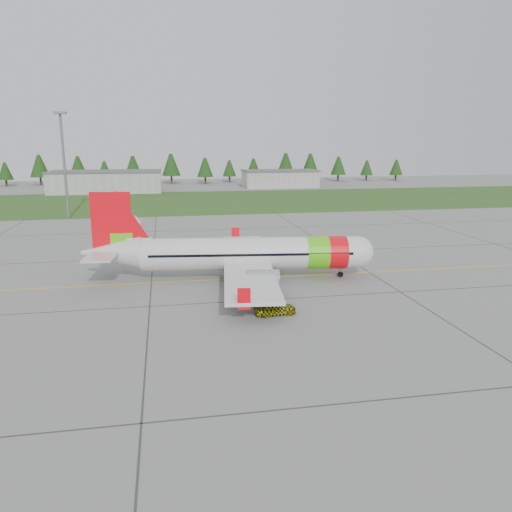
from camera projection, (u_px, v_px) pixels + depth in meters
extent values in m
plane|color=gray|center=(305.00, 298.00, 48.94)|extent=(320.00, 320.00, 0.00)
cylinder|color=silver|center=(251.00, 254.00, 55.12)|extent=(24.17, 6.40, 3.59)
sphere|color=silver|center=(357.00, 252.00, 55.86)|extent=(3.59, 3.59, 3.59)
cone|color=silver|center=(112.00, 253.00, 54.10)|extent=(6.82, 4.33, 3.59)
cube|color=black|center=(360.00, 249.00, 55.80)|extent=(1.75, 2.55, 0.52)
cylinder|color=#56D810|center=(317.00, 253.00, 55.57)|extent=(2.81, 3.93, 3.67)
cylinder|color=#F50813|center=(336.00, 252.00, 55.71)|extent=(2.44, 3.88, 3.67)
cube|color=silver|center=(247.00, 262.00, 55.31)|extent=(8.52, 29.82, 0.33)
cube|color=#F50813|center=(235.00, 234.00, 69.36)|extent=(1.12, 0.30, 1.84)
cube|color=#F50813|center=(244.00, 299.00, 40.92)|extent=(1.12, 0.30, 1.84)
cylinder|color=gray|center=(256.00, 256.00, 60.43)|extent=(3.52, 2.31, 1.93)
cylinder|color=gray|center=(263.00, 279.00, 50.60)|extent=(3.52, 2.31, 1.93)
cube|color=#F50813|center=(111.00, 225.00, 53.42)|extent=(4.24, 0.83, 6.99)
cube|color=#56D810|center=(122.00, 243.00, 53.93)|extent=(2.42, 0.67, 2.21)
cube|color=silver|center=(107.00, 251.00, 54.02)|extent=(4.18, 10.85, 0.20)
cylinder|color=slate|center=(341.00, 271.00, 56.24)|extent=(0.17, 0.17, 1.29)
cylinder|color=black|center=(340.00, 274.00, 56.32)|extent=(0.65, 0.33, 0.63)
cylinder|color=slate|center=(238.00, 265.00, 57.98)|extent=(0.20, 0.20, 1.75)
cylinder|color=black|center=(235.00, 269.00, 58.05)|extent=(1.00, 0.52, 0.96)
cylinder|color=slate|center=(239.00, 277.00, 52.97)|extent=(0.20, 0.20, 1.75)
cylinder|color=black|center=(236.00, 281.00, 53.04)|extent=(1.00, 0.52, 0.96)
imported|color=#CBC90B|center=(275.00, 295.00, 43.70)|extent=(1.40, 1.60, 3.70)
imported|color=silver|center=(131.00, 212.00, 90.45)|extent=(2.20, 2.15, 4.87)
cube|color=#30561E|center=(217.00, 201.00, 127.49)|extent=(320.00, 50.00, 0.03)
cube|color=gold|center=(286.00, 276.00, 56.60)|extent=(120.00, 0.25, 0.02)
cube|color=#A8A8A3|center=(106.00, 182.00, 148.32)|extent=(32.00, 14.00, 6.00)
cube|color=#A8A8A3|center=(280.00, 179.00, 165.83)|extent=(24.00, 12.00, 5.20)
cylinder|color=slate|center=(64.00, 167.00, 96.57)|extent=(0.50, 0.50, 20.00)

